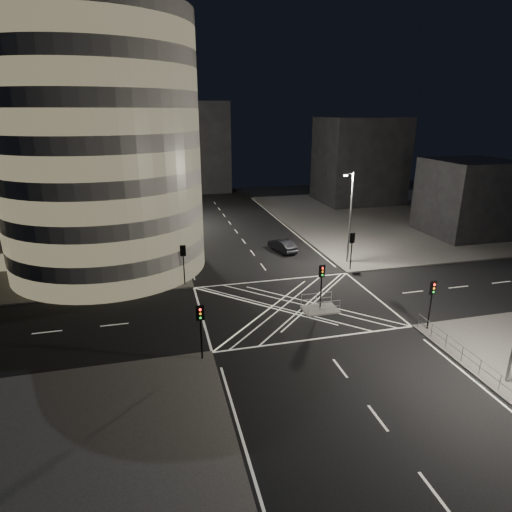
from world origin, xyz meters
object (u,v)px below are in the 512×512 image
object	(u,v)px
traffic_signal_nl	(201,322)
street_lamp_left_near	(172,219)
traffic_signal_fl	(183,258)
traffic_signal_nr	(432,296)
central_island	(320,309)
traffic_signal_fr	(352,244)
traffic_signal_island	(322,279)
sedan	(282,245)
street_lamp_right_far	(350,215)
street_lamp_left_far	(164,189)

from	to	relation	value
traffic_signal_nl	street_lamp_left_near	xyz separation A→B (m)	(-0.64, 18.80, 2.63)
traffic_signal_fl	traffic_signal_nl	xyz separation A→B (m)	(0.00, -13.60, 0.00)
traffic_signal_fl	street_lamp_left_near	size ratio (longest dim) A/B	0.40
traffic_signal_fl	traffic_signal_nr	distance (m)	22.24
central_island	traffic_signal_fl	distance (m)	13.91
traffic_signal_fr	street_lamp_left_near	distance (m)	19.14
central_island	traffic_signal_island	world-z (taller)	traffic_signal_island
traffic_signal_fr	sedan	bearing A→B (deg)	122.90
traffic_signal_fr	traffic_signal_nr	xyz separation A→B (m)	(0.00, -13.60, 0.00)
traffic_signal_nl	street_lamp_right_far	world-z (taller)	street_lamp_right_far
traffic_signal_island	sedan	size ratio (longest dim) A/B	0.88
traffic_signal_island	traffic_signal_nl	bearing A→B (deg)	-153.86
traffic_signal_nr	sedan	xyz separation A→B (m)	(-5.13, 21.54, -2.16)
traffic_signal_island	sedan	xyz separation A→B (m)	(1.67, 16.24, -2.16)
traffic_signal_island	sedan	distance (m)	16.47
traffic_signal_fl	traffic_signal_nr	world-z (taller)	same
street_lamp_left_near	street_lamp_right_far	xyz separation A→B (m)	(18.87, -3.00, 0.00)
traffic_signal_island	street_lamp_left_far	bearing A→B (deg)	109.95
central_island	street_lamp_right_far	bearing A→B (deg)	54.70
traffic_signal_fr	street_lamp_left_far	bearing A→B (deg)	128.17
traffic_signal_fr	street_lamp_left_near	size ratio (longest dim) A/B	0.40
traffic_signal_nl	traffic_signal_island	world-z (taller)	same
street_lamp_left_near	traffic_signal_nr	bearing A→B (deg)	-45.87
traffic_signal_nl	street_lamp_left_near	bearing A→B (deg)	91.94
traffic_signal_nr	traffic_signal_fr	bearing A→B (deg)	90.00
street_lamp_left_far	traffic_signal_nl	bearing A→B (deg)	-89.01
traffic_signal_nr	street_lamp_left_far	xyz separation A→B (m)	(-18.24, 36.80, 2.63)
central_island	sedan	world-z (taller)	sedan
traffic_signal_island	traffic_signal_nr	bearing A→B (deg)	-37.93
traffic_signal_fr	traffic_signal_island	world-z (taller)	same
traffic_signal_fr	street_lamp_right_far	xyz separation A→B (m)	(0.64, 2.20, 2.63)
street_lamp_left_far	sedan	bearing A→B (deg)	-49.36
traffic_signal_island	street_lamp_right_far	bearing A→B (deg)	54.70
central_island	traffic_signal_fr	xyz separation A→B (m)	(6.80, 8.30, 2.84)
central_island	traffic_signal_nr	world-z (taller)	traffic_signal_nr
traffic_signal_nr	street_lamp_right_far	bearing A→B (deg)	87.70
traffic_signal_fr	street_lamp_left_far	world-z (taller)	street_lamp_left_far
street_lamp_right_far	sedan	xyz separation A→B (m)	(-5.77, 5.74, -4.79)
central_island	street_lamp_left_near	distance (m)	18.52
traffic_signal_fl	traffic_signal_fr	world-z (taller)	same
traffic_signal_nr	traffic_signal_island	bearing A→B (deg)	142.07
traffic_signal_fr	traffic_signal_nr	distance (m)	13.60
traffic_signal_fr	street_lamp_left_near	world-z (taller)	street_lamp_left_near
traffic_signal_fr	street_lamp_left_far	size ratio (longest dim) A/B	0.40
street_lamp_left_far	traffic_signal_fr	bearing A→B (deg)	-51.83
street_lamp_left_far	street_lamp_right_far	world-z (taller)	same
traffic_signal_fr	traffic_signal_nl	bearing A→B (deg)	-142.31
traffic_signal_nl	street_lamp_right_far	size ratio (longest dim) A/B	0.40
traffic_signal_nl	street_lamp_right_far	xyz separation A→B (m)	(18.24, 15.80, 2.63)
street_lamp_left_near	sedan	bearing A→B (deg)	11.80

